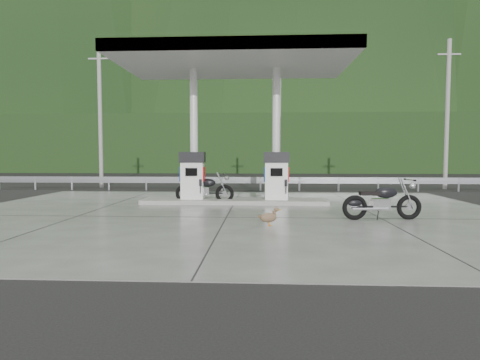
{
  "coord_description": "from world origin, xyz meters",
  "views": [
    {
      "loc": [
        1.01,
        -12.7,
        1.87
      ],
      "look_at": [
        0.3,
        1.0,
        1.0
      ],
      "focal_mm": 30.0,
      "sensor_mm": 36.0,
      "label": 1
    }
  ],
  "objects_px": {
    "gas_pump_right": "(276,176)",
    "duck": "(268,218)",
    "gas_pump_left": "(193,176)",
    "motorcycle_left": "(204,190)",
    "motorcycle_right": "(382,202)"
  },
  "relations": [
    {
      "from": "gas_pump_right",
      "to": "motorcycle_left",
      "type": "bearing_deg",
      "value": 177.85
    },
    {
      "from": "gas_pump_left",
      "to": "duck",
      "type": "bearing_deg",
      "value": -59.88
    },
    {
      "from": "gas_pump_right",
      "to": "motorcycle_left",
      "type": "xyz_separation_m",
      "value": [
        -2.76,
        0.1,
        -0.55
      ]
    },
    {
      "from": "gas_pump_right",
      "to": "gas_pump_left",
      "type": "bearing_deg",
      "value": 180.0
    },
    {
      "from": "gas_pump_right",
      "to": "motorcycle_left",
      "type": "height_order",
      "value": "gas_pump_right"
    },
    {
      "from": "motorcycle_left",
      "to": "duck",
      "type": "relative_size",
      "value": 3.72
    },
    {
      "from": "motorcycle_left",
      "to": "motorcycle_right",
      "type": "xyz_separation_m",
      "value": [
        5.62,
        -3.78,
        0.0
      ]
    },
    {
      "from": "gas_pump_right",
      "to": "duck",
      "type": "xyz_separation_m",
      "value": [
        -0.39,
        -4.84,
        -0.85
      ]
    },
    {
      "from": "gas_pump_left",
      "to": "motorcycle_right",
      "type": "xyz_separation_m",
      "value": [
        6.06,
        -3.67,
        -0.54
      ]
    },
    {
      "from": "gas_pump_right",
      "to": "duck",
      "type": "height_order",
      "value": "gas_pump_right"
    },
    {
      "from": "gas_pump_left",
      "to": "duck",
      "type": "distance_m",
      "value": 5.66
    },
    {
      "from": "motorcycle_left",
      "to": "gas_pump_right",
      "type": "bearing_deg",
      "value": -0.96
    },
    {
      "from": "motorcycle_left",
      "to": "duck",
      "type": "distance_m",
      "value": 5.49
    },
    {
      "from": "gas_pump_left",
      "to": "gas_pump_right",
      "type": "xyz_separation_m",
      "value": [
        3.2,
        0.0,
        0.0
      ]
    },
    {
      "from": "gas_pump_left",
      "to": "motorcycle_left",
      "type": "distance_m",
      "value": 0.71
    }
  ]
}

